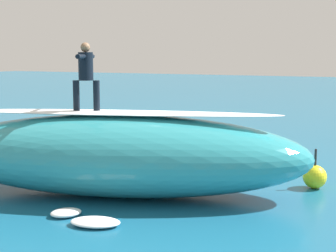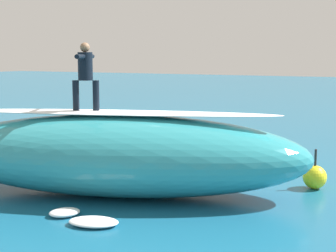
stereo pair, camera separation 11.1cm
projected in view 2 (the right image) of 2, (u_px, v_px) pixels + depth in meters
name	position (u px, v px, depth m)	size (l,w,h in m)	color
ground_plane	(137.00, 176.00, 12.69)	(120.00, 120.00, 0.00)	#196084
wave_crest	(118.00, 155.00, 10.95)	(8.19, 2.62, 1.74)	teal
wave_foam_lip	(117.00, 113.00, 10.82)	(6.96, 0.92, 0.08)	white
surfboard_riding	(86.00, 113.00, 10.93)	(2.16, 0.54, 0.07)	#EAE5C6
surfer_riding	(85.00, 71.00, 10.80)	(0.61, 1.30, 1.45)	black
surfboard_paddling	(233.00, 165.00, 13.81)	(2.31, 0.50, 0.07)	#33B2D1
surfer_paddling	(234.00, 158.00, 13.91)	(0.37, 1.75, 0.31)	black
buoy_marker	(315.00, 177.00, 11.51)	(0.53, 0.53, 0.91)	yellow
foam_patch_near	(94.00, 222.00, 9.05)	(0.91, 0.58, 0.13)	white
foam_patch_mid	(65.00, 212.00, 9.58)	(0.59, 0.46, 0.14)	white
foam_patch_far	(220.00, 169.00, 13.22)	(1.07, 0.85, 0.14)	white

